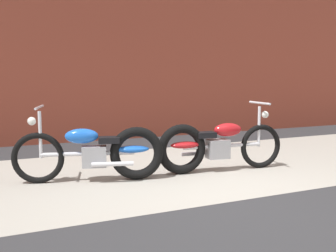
{
  "coord_description": "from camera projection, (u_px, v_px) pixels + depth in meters",
  "views": [
    {
      "loc": [
        -2.59,
        -3.65,
        1.39
      ],
      "look_at": [
        -0.39,
        1.14,
        0.75
      ],
      "focal_mm": 42.6,
      "sensor_mm": 36.0,
      "label": 1
    }
  ],
  "objects": [
    {
      "name": "ground_plane",
      "position": [
        241.0,
        200.0,
        4.53
      ],
      "size": [
        80.0,
        80.0,
        0.0
      ],
      "primitive_type": "plane",
      "color": "#2D2D30"
    },
    {
      "name": "sidewalk_slab",
      "position": [
        175.0,
        169.0,
        6.11
      ],
      "size": [
        36.0,
        3.5,
        0.01
      ],
      "primitive_type": "cube",
      "color": "#9E998E",
      "rests_on": "ground"
    },
    {
      "name": "brick_building_wall",
      "position": [
        108.0,
        31.0,
        8.93
      ],
      "size": [
        36.0,
        0.5,
        4.87
      ],
      "primitive_type": "cube",
      "color": "brown",
      "rests_on": "ground"
    },
    {
      "name": "motorcycle_blue",
      "position": [
        100.0,
        152.0,
        5.35
      ],
      "size": [
        1.96,
        0.79,
        1.03
      ],
      "rotation": [
        0.0,
        0.0,
        2.86
      ],
      "color": "black",
      "rests_on": "ground"
    },
    {
      "name": "motorcycle_red",
      "position": [
        213.0,
        145.0,
        5.89
      ],
      "size": [
        2.0,
        0.61,
        1.03
      ],
      "rotation": [
        0.0,
        0.0,
        -0.11
      ],
      "color": "black",
      "rests_on": "ground"
    }
  ]
}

